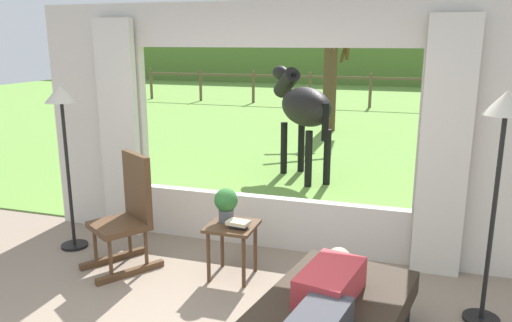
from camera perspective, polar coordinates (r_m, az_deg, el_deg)
The scene contains 15 objects.
back_wall_with_window at distance 5.13m, azimuth 1.57°, elevation 3.32°, with size 5.20×0.12×2.55m.
curtain_panel_left at distance 5.72m, azimuth -15.37°, elevation 3.41°, with size 0.44×0.10×2.40m, color beige.
curtain_panel_right at distance 4.82m, azimuth 20.76°, elevation 1.14°, with size 0.44×0.10×2.40m, color beige.
outdoor_pasture_lawn at distance 15.96m, azimuth 12.58°, elevation 5.59°, with size 36.00×21.68×0.02m, color olive.
distant_hill_ridge at distance 25.65m, azimuth 14.87°, elevation 11.09°, with size 36.00×2.00×2.40m, color #567633.
reclining_person at distance 3.43m, azimuth 7.96°, elevation -15.21°, with size 0.45×1.43×0.22m.
rocking_chair at distance 4.99m, azimuth -14.41°, elevation -5.79°, with size 0.76×0.82×1.12m.
side_table at distance 4.66m, azimuth -2.74°, elevation -8.35°, with size 0.44×0.44×0.52m.
potted_plant at distance 4.64m, azimuth -3.45°, elevation -4.80°, with size 0.22×0.22×0.32m.
book_stack at distance 4.53m, azimuth -2.03°, elevation -7.22°, with size 0.21×0.15×0.07m.
floor_lamp_left at distance 5.43m, azimuth -21.23°, elevation 4.65°, with size 0.32×0.32×1.74m.
floor_lamp_right at distance 4.04m, azimuth 26.38°, elevation 2.31°, with size 0.32×0.32×1.83m.
horse at distance 7.84m, azimuth 5.42°, elevation 6.18°, with size 1.44×1.60×1.73m.
pasture_tree at distance 12.10m, azimuth 8.54°, elevation 10.43°, with size 1.28×1.28×3.34m.
pasture_fence_line at distance 16.71m, azimuth 12.99°, elevation 8.46°, with size 16.10×0.10×1.10m.
Camera 1 is at (1.40, -2.59, 2.17)m, focal length 34.94 mm.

